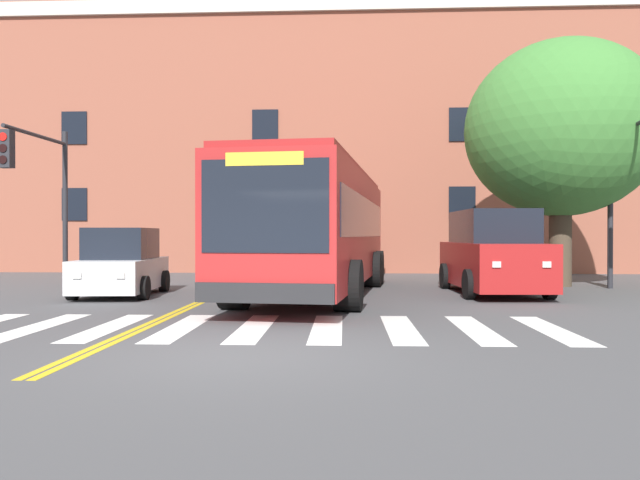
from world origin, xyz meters
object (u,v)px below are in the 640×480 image
(car_red_far_lane, at_px, (492,254))
(traffic_light_near_corner, at_px, (630,170))
(car_black_behind_bus, at_px, (297,253))
(traffic_light_far_corner, at_px, (41,177))
(city_bus, at_px, (319,228))
(car_white_near_lane, at_px, (122,265))
(street_tree_curbside_large, at_px, (561,129))

(car_red_far_lane, xyz_separation_m, traffic_light_near_corner, (3.81, 0.26, 2.31))
(car_black_behind_bus, height_order, traffic_light_far_corner, traffic_light_far_corner)
(car_black_behind_bus, xyz_separation_m, traffic_light_near_corner, (10.05, -9.14, 2.57))
(city_bus, height_order, car_red_far_lane, city_bus)
(car_black_behind_bus, bearing_deg, car_white_near_lane, -109.71)
(car_white_near_lane, relative_size, car_black_behind_bus, 1.03)
(city_bus, bearing_deg, traffic_light_far_corner, 173.86)
(car_white_near_lane, distance_m, traffic_light_near_corner, 14.09)
(traffic_light_far_corner, bearing_deg, street_tree_curbside_large, 7.85)
(car_black_behind_bus, distance_m, street_tree_curbside_large, 11.96)
(city_bus, relative_size, car_black_behind_bus, 3.20)
(car_red_far_lane, bearing_deg, traffic_light_far_corner, 178.20)
(street_tree_curbside_large, bearing_deg, city_bus, -157.82)
(car_black_behind_bus, bearing_deg, car_red_far_lane, -56.41)
(car_red_far_lane, height_order, traffic_light_near_corner, traffic_light_near_corner)
(car_white_near_lane, distance_m, car_red_far_lane, 10.04)
(car_white_near_lane, height_order, traffic_light_far_corner, traffic_light_far_corner)
(car_white_near_lane, xyz_separation_m, traffic_light_far_corner, (-2.95, 1.47, 2.47))
(city_bus, relative_size, traffic_light_far_corner, 2.46)
(car_white_near_lane, height_order, street_tree_curbside_large, street_tree_curbside_large)
(traffic_light_far_corner, bearing_deg, city_bus, -6.14)
(traffic_light_near_corner, bearing_deg, car_red_far_lane, -176.16)
(traffic_light_near_corner, bearing_deg, car_black_behind_bus, 137.72)
(traffic_light_far_corner, height_order, street_tree_curbside_large, street_tree_curbside_large)
(car_red_far_lane, distance_m, car_black_behind_bus, 11.28)
(car_white_near_lane, height_order, car_black_behind_bus, car_white_near_lane)
(city_bus, distance_m, car_black_behind_bus, 10.02)
(city_bus, relative_size, car_white_near_lane, 3.10)
(car_red_far_lane, height_order, street_tree_curbside_large, street_tree_curbside_large)
(car_white_near_lane, distance_m, traffic_light_far_corner, 4.12)
(car_white_near_lane, bearing_deg, car_red_far_lane, 6.09)
(city_bus, distance_m, traffic_light_near_corner, 8.75)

